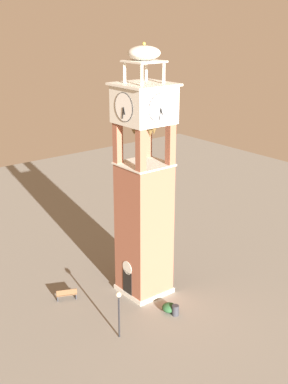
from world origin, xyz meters
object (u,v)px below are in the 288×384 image
Objects in this scene: clock_tower at (144,196)px; park_bench at (67,294)px; lamp_post at (119,306)px; trash_bin at (175,310)px.

park_bench is (-2.59, -5.63, -7.58)m from clock_tower.
lamp_post is (3.92, -5.29, -5.60)m from clock_tower.
clock_tower is 24.14× the size of trash_bin.
park_bench is 8.62m from trash_bin.
lamp_post reaches higher than park_bench.
clock_tower is 11.77× the size of park_bench.
trash_bin is at bearing 85.66° from lamp_post.
trash_bin is (6.88, 5.19, -0.08)m from park_bench.
trash_bin is (0.37, 4.85, -2.06)m from lamp_post.
trash_bin is at bearing 37.05° from park_bench.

